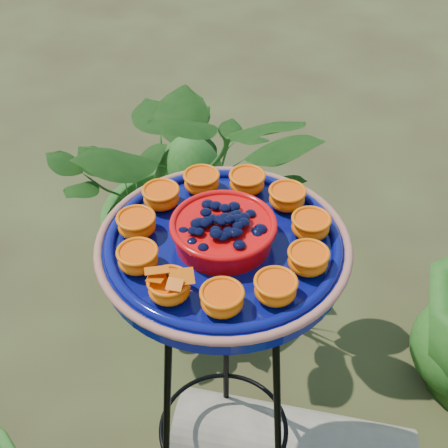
# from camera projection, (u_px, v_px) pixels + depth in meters

# --- Properties ---
(tripod_stand) EXTENTS (0.42, 0.42, 0.92)m
(tripod_stand) POSITION_uv_depth(u_px,v_px,m) (223.00, 371.00, 1.44)
(tripod_stand) COLOR black
(tripod_stand) RESTS_ON ground
(feeder_dish) EXTENTS (0.58, 0.58, 0.11)m
(feeder_dish) POSITION_uv_depth(u_px,v_px,m) (223.00, 243.00, 1.18)
(feeder_dish) COLOR #070D5A
(feeder_dish) RESTS_ON tripod_stand
(driftwood_log) EXTENTS (0.69, 0.30, 0.22)m
(driftwood_log) POSITION_uv_depth(u_px,v_px,m) (292.00, 447.00, 1.78)
(driftwood_log) COLOR tan
(driftwood_log) RESTS_ON ground
(shrub_back_left) EXTENTS (1.02, 0.95, 0.93)m
(shrub_back_left) POSITION_uv_depth(u_px,v_px,m) (191.00, 191.00, 2.12)
(shrub_back_left) COLOR #1B4E14
(shrub_back_left) RESTS_ON ground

